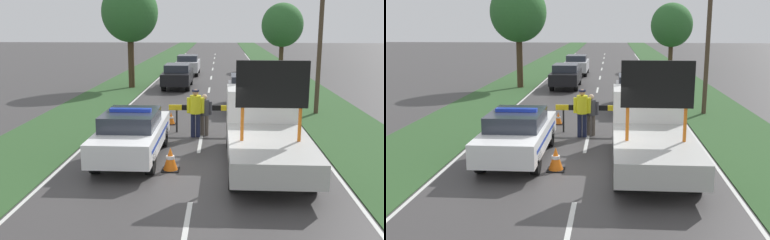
% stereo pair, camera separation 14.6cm
% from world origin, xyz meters
% --- Properties ---
extents(ground_plane, '(160.00, 160.00, 0.00)m').
position_xyz_m(ground_plane, '(0.00, 0.00, 0.00)').
color(ground_plane, '#3D3A3A').
extents(lane_markings, '(7.97, 65.56, 0.01)m').
position_xyz_m(lane_markings, '(0.00, 15.86, 0.00)').
color(lane_markings, silver).
rests_on(lane_markings, ground).
extents(grass_verge_left, '(3.39, 120.00, 0.03)m').
position_xyz_m(grass_verge_left, '(-5.73, 20.00, 0.01)').
color(grass_verge_left, '#2D5128').
rests_on(grass_verge_left, ground).
extents(grass_verge_right, '(3.39, 120.00, 0.03)m').
position_xyz_m(grass_verge_right, '(5.73, 20.00, 0.01)').
color(grass_verge_right, '#2D5128').
rests_on(grass_verge_right, ground).
extents(police_car, '(1.80, 4.77, 1.61)m').
position_xyz_m(police_car, '(-2.02, 1.34, 0.79)').
color(police_car, white).
rests_on(police_car, ground).
extents(work_truck, '(2.22, 5.96, 3.19)m').
position_xyz_m(work_truck, '(2.02, 1.28, 1.02)').
color(work_truck, white).
rests_on(work_truck, ground).
extents(road_barrier, '(2.97, 0.08, 1.07)m').
position_xyz_m(road_barrier, '(0.22, 4.80, 0.89)').
color(road_barrier, black).
rests_on(road_barrier, ground).
extents(police_officer, '(0.64, 0.40, 1.77)m').
position_xyz_m(police_officer, '(-0.21, 4.11, 1.05)').
color(police_officer, '#191E38').
rests_on(police_officer, ground).
extents(pedestrian_civilian, '(0.56, 0.36, 1.56)m').
position_xyz_m(pedestrian_civilian, '(0.11, 4.36, 0.92)').
color(pedestrian_civilian, brown).
rests_on(pedestrian_civilian, ground).
extents(traffic_cone_near_police, '(0.50, 0.50, 0.68)m').
position_xyz_m(traffic_cone_near_police, '(-0.72, 0.26, 0.34)').
color(traffic_cone_near_police, black).
rests_on(traffic_cone_near_police, ground).
extents(traffic_cone_centre_front, '(0.36, 0.36, 0.50)m').
position_xyz_m(traffic_cone_centre_front, '(-2.24, 5.76, 0.25)').
color(traffic_cone_centre_front, black).
rests_on(traffic_cone_centre_front, ground).
extents(traffic_cone_near_truck, '(0.37, 0.37, 0.51)m').
position_xyz_m(traffic_cone_near_truck, '(-1.33, 6.14, 0.25)').
color(traffic_cone_near_truck, black).
rests_on(traffic_cone_near_truck, ground).
extents(queued_car_suv_grey, '(1.77, 4.27, 1.66)m').
position_xyz_m(queued_car_suv_grey, '(1.98, 9.76, 0.85)').
color(queued_car_suv_grey, slate).
rests_on(queued_car_suv_grey, ground).
extents(queued_car_sedan_black, '(1.73, 4.51, 1.53)m').
position_xyz_m(queued_car_sedan_black, '(-2.04, 16.62, 0.81)').
color(queued_car_sedan_black, black).
rests_on(queued_car_sedan_black, ground).
extents(queued_car_sedan_silver, '(1.75, 4.29, 1.57)m').
position_xyz_m(queued_car_sedan_silver, '(-1.90, 23.92, 0.82)').
color(queued_car_sedan_silver, '#B2B2B7').
rests_on(queued_car_sedan_silver, ground).
extents(roadside_tree_near_left, '(3.66, 3.66, 5.80)m').
position_xyz_m(roadside_tree_near_left, '(6.11, 28.99, 3.86)').
color(roadside_tree_near_left, '#42301E').
rests_on(roadside_tree_near_left, ground).
extents(roadside_tree_near_right, '(3.52, 3.52, 6.58)m').
position_xyz_m(roadside_tree_near_right, '(-4.99, 16.46, 4.70)').
color(roadside_tree_near_right, '#42301E').
rests_on(roadside_tree_near_right, ground).
extents(utility_pole, '(1.20, 0.20, 8.35)m').
position_xyz_m(utility_pole, '(5.10, 8.71, 4.29)').
color(utility_pole, '#473828').
rests_on(utility_pole, ground).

